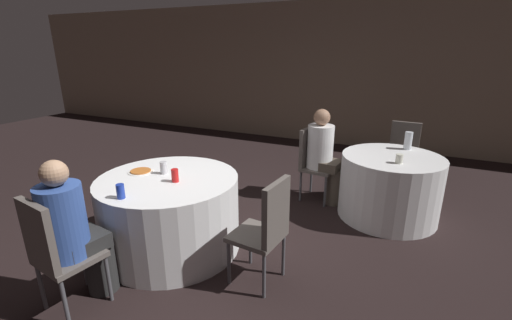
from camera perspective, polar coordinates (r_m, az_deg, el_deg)
ground_plane at (r=3.65m, az=-9.27°, el=-13.83°), size 16.00×16.00×0.00m
wall_back at (r=7.26m, az=10.99°, el=13.82°), size 16.00×0.06×2.80m
table_near at (r=3.50m, az=-14.05°, el=-8.60°), size 1.34×1.34×0.75m
table_far at (r=4.30m, az=21.34°, el=-4.17°), size 1.13×1.13×0.75m
chair_near_south at (r=2.91m, az=-30.62°, el=-12.57°), size 0.46×0.46×0.95m
chair_near_east at (r=2.82m, az=1.86°, el=-10.78°), size 0.44×0.44×0.95m
chair_far_north at (r=5.18m, az=23.25°, el=1.44°), size 0.43×0.43×0.95m
chair_far_west at (r=4.50m, az=9.36°, el=0.34°), size 0.45×0.45×0.95m
person_blue_shirt at (r=2.96m, az=-27.80°, el=-10.82°), size 0.34×0.49×1.20m
person_white_shirt at (r=4.43m, az=11.34°, el=0.62°), size 0.50×0.35×1.21m
pizza_plate_near at (r=3.58m, az=-18.67°, el=-1.78°), size 0.24×0.24×0.02m
soda_can_silver at (r=3.45m, az=-15.15°, el=-1.25°), size 0.07×0.07×0.12m
soda_can_red at (r=3.22m, az=-13.36°, el=-2.52°), size 0.07×0.07×0.12m
soda_can_blue at (r=3.01m, az=-21.64°, el=-4.88°), size 0.07×0.07×0.12m
bottle_far at (r=4.51m, az=24.03°, el=2.95°), size 0.09×0.09×0.22m
cup_far at (r=3.94m, az=22.77°, el=0.19°), size 0.07×0.07×0.10m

